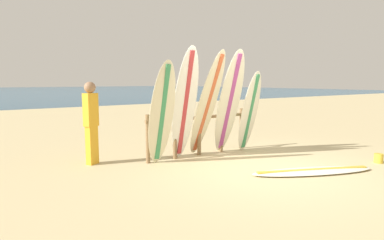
% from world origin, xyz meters
% --- Properties ---
extents(ground_plane, '(120.00, 120.00, 0.00)m').
position_xyz_m(ground_plane, '(0.00, 0.00, 0.00)').
color(ground_plane, '#CCB784').
extents(ocean_water, '(120.00, 80.00, 0.01)m').
position_xyz_m(ocean_water, '(0.00, 58.00, 0.00)').
color(ocean_water, navy).
rests_on(ocean_water, ground).
extents(surfboard_rack, '(2.81, 0.09, 1.05)m').
position_xyz_m(surfboard_rack, '(-0.30, 1.79, 0.64)').
color(surfboard_rack, olive).
rests_on(surfboard_rack, ground).
extents(surfboard_leaning_far_left, '(0.57, 0.68, 2.18)m').
position_xyz_m(surfboard_leaning_far_left, '(-1.49, 1.46, 1.09)').
color(surfboard_leaning_far_left, beige).
rests_on(surfboard_leaning_far_left, ground).
extents(surfboard_leaning_left, '(0.62, 0.81, 2.49)m').
position_xyz_m(surfboard_leaning_left, '(-0.87, 1.53, 1.24)').
color(surfboard_leaning_left, white).
rests_on(surfboard_leaning_left, ground).
extents(surfboard_leaning_center_left, '(0.61, 1.11, 2.43)m').
position_xyz_m(surfboard_leaning_center_left, '(-0.29, 1.49, 1.22)').
color(surfboard_leaning_center_left, beige).
rests_on(surfboard_leaning_center_left, ground).
extents(surfboard_leaning_center, '(0.71, 1.03, 2.46)m').
position_xyz_m(surfboard_leaning_center, '(0.29, 1.41, 1.23)').
color(surfboard_leaning_center, silver).
rests_on(surfboard_leaning_center, ground).
extents(surfboard_leaning_center_right, '(0.58, 0.58, 2.00)m').
position_xyz_m(surfboard_leaning_center_right, '(0.93, 1.37, 1.00)').
color(surfboard_leaning_center_right, white).
rests_on(surfboard_leaning_center_right, ground).
extents(surfboard_lying_on_sand, '(2.48, 1.49, 0.08)m').
position_xyz_m(surfboard_lying_on_sand, '(0.61, -0.69, 0.04)').
color(surfboard_lying_on_sand, white).
rests_on(surfboard_lying_on_sand, ground).
extents(beachgoer_standing, '(0.33, 0.28, 1.74)m').
position_xyz_m(beachgoer_standing, '(-2.66, 2.39, 0.96)').
color(beachgoer_standing, gold).
rests_on(beachgoer_standing, ground).
extents(sand_bucket, '(0.18, 0.18, 0.20)m').
position_xyz_m(sand_bucket, '(2.43, -1.03, 0.10)').
color(sand_bucket, gold).
rests_on(sand_bucket, ground).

